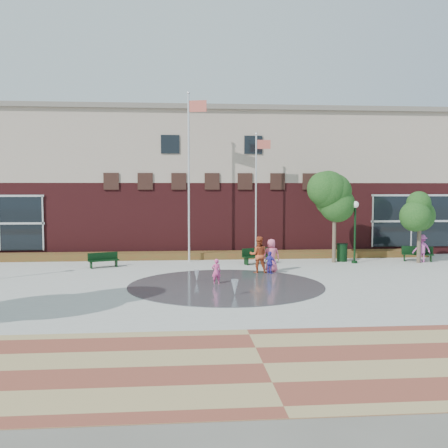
{
  "coord_description": "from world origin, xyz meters",
  "views": [
    {
      "loc": [
        -1.98,
        -19.13,
        4.22
      ],
      "look_at": [
        0.0,
        4.0,
        2.6
      ],
      "focal_mm": 42.0,
      "sensor_mm": 36.0,
      "label": 1
    }
  ],
  "objects": [
    {
      "name": "ground",
      "position": [
        0.0,
        0.0,
        0.0
      ],
      "size": [
        120.0,
        120.0,
        0.0
      ],
      "primitive_type": "plane",
      "color": "#666056",
      "rests_on": "ground"
    },
    {
      "name": "plaza_concrete",
      "position": [
        0.0,
        4.0,
        0.0
      ],
      "size": [
        46.0,
        18.0,
        0.01
      ],
      "primitive_type": "cube",
      "color": "#A8A8A0",
      "rests_on": "ground"
    },
    {
      "name": "paver_band",
      "position": [
        0.0,
        -7.0,
        0.0
      ],
      "size": [
        46.0,
        6.0,
        0.01
      ],
      "primitive_type": "cube",
      "color": "brown",
      "rests_on": "ground"
    },
    {
      "name": "splash_pad",
      "position": [
        0.0,
        3.0,
        0.0
      ],
      "size": [
        8.4,
        8.4,
        0.01
      ],
      "primitive_type": "cylinder",
      "color": "#383A3D",
      "rests_on": "ground"
    },
    {
      "name": "library_building",
      "position": [
        0.0,
        17.48,
        4.64
      ],
      "size": [
        44.4,
        10.4,
        9.2
      ],
      "color": "#4E181B",
      "rests_on": "ground"
    },
    {
      "name": "flower_bed",
      "position": [
        0.0,
        11.6,
        0.0
      ],
      "size": [
        26.0,
        1.2,
        0.4
      ],
      "primitive_type": "cube",
      "color": "maroon",
      "rests_on": "ground"
    },
    {
      "name": "flagpole_left",
      "position": [
        -1.39,
        10.39,
        5.32
      ],
      "size": [
        1.09,
        0.38,
        9.56
      ],
      "rotation": [
        0.0,
        0.0,
        -0.28
      ],
      "color": "silver",
      "rests_on": "ground"
    },
    {
      "name": "flagpole_right",
      "position": [
        2.51,
        11.0,
        4.13
      ],
      "size": [
        0.91,
        0.15,
        7.38
      ],
      "rotation": [
        0.0,
        0.0,
        -0.02
      ],
      "color": "silver",
      "rests_on": "ground"
    },
    {
      "name": "lamp_right",
      "position": [
        7.72,
        9.04,
        2.15
      ],
      "size": [
        0.37,
        0.37,
        3.47
      ],
      "color": "black",
      "rests_on": "ground"
    },
    {
      "name": "bench_left",
      "position": [
        -5.97,
        8.6,
        0.26
      ],
      "size": [
        1.64,
        0.99,
        0.8
      ],
      "rotation": [
        0.0,
        0.0,
        0.38
      ],
      "color": "black",
      "rests_on": "ground"
    },
    {
      "name": "bench_mid",
      "position": [
        2.32,
        9.17,
        0.29
      ],
      "size": [
        1.83,
        1.07,
        0.89
      ],
      "rotation": [
        0.0,
        0.0,
        0.35
      ],
      "color": "black",
      "rests_on": "ground"
    },
    {
      "name": "bench_right",
      "position": [
        11.54,
        9.44,
        0.28
      ],
      "size": [
        1.78,
        1.01,
        0.86
      ],
      "rotation": [
        0.0,
        0.0,
        -0.33
      ],
      "color": "black",
      "rests_on": "ground"
    },
    {
      "name": "trash_can",
      "position": [
        7.25,
        9.81,
        0.53
      ],
      "size": [
        0.63,
        0.63,
        1.04
      ],
      "color": "black",
      "rests_on": "ground"
    },
    {
      "name": "tree_mid",
      "position": [
        6.66,
        9.43,
        3.62
      ],
      "size": [
        2.95,
        2.95,
        4.97
      ],
      "color": "#4D3E30",
      "rests_on": "ground"
    },
    {
      "name": "tree_small_right",
      "position": [
        11.34,
        8.87,
        3.0
      ],
      "size": [
        2.4,
        2.4,
        4.11
      ],
      "color": "#4D3E30",
      "rests_on": "ground"
    },
    {
      "name": "water_jet_a",
      "position": [
        0.16,
        0.91,
        0.0
      ],
      "size": [
        0.31,
        0.31,
        0.6
      ],
      "primitive_type": "cone",
      "rotation": [
        3.14,
        0.0,
        0.0
      ],
      "color": "white",
      "rests_on": "ground"
    },
    {
      "name": "water_jet_b",
      "position": [
        -1.22,
        4.05,
        0.0
      ],
      "size": [
        0.23,
        0.23,
        0.51
      ],
      "primitive_type": "cone",
      "rotation": [
        3.14,
        0.0,
        0.0
      ],
      "color": "white",
      "rests_on": "ground"
    },
    {
      "name": "child_splash",
      "position": [
        -0.39,
        3.42,
        0.56
      ],
      "size": [
        0.45,
        0.33,
        1.12
      ],
      "primitive_type": "imported",
      "rotation": [
        0.0,
        0.0,
        3.31
      ],
      "color": "#E7458E",
      "rests_on": "ground"
    },
    {
      "name": "adult_red",
      "position": [
        1.89,
        6.2,
        0.91
      ],
      "size": [
        0.95,
        0.78,
        1.82
      ],
      "primitive_type": "imported",
      "rotation": [
        0.0,
        0.0,
        3.04
      ],
      "color": "#BA4A25",
      "rests_on": "ground"
    },
    {
      "name": "adult_pink",
      "position": [
        2.59,
        6.51,
        0.83
      ],
      "size": [
        0.84,
        0.58,
        1.67
      ],
      "primitive_type": "imported",
      "rotation": [
        0.0,
        0.0,
        3.08
      ],
      "color": "#EE6183",
      "rests_on": "ground"
    },
    {
      "name": "child_blue",
      "position": [
        2.41,
        5.85,
        0.56
      ],
      "size": [
        0.66,
        0.65,
        1.12
      ],
      "primitive_type": "imported",
      "rotation": [
        0.0,
        0.0,
        2.36
      ],
      "color": "#4036BB",
      "rests_on": "ground"
    },
    {
      "name": "person_bench",
      "position": [
        11.61,
        9.09,
        0.79
      ],
      "size": [
        1.03,
        0.59,
        1.59
      ],
      "primitive_type": "imported",
      "rotation": [
        0.0,
        0.0,
        3.14
      ],
      "color": "#D656B3",
      "rests_on": "ground"
    }
  ]
}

